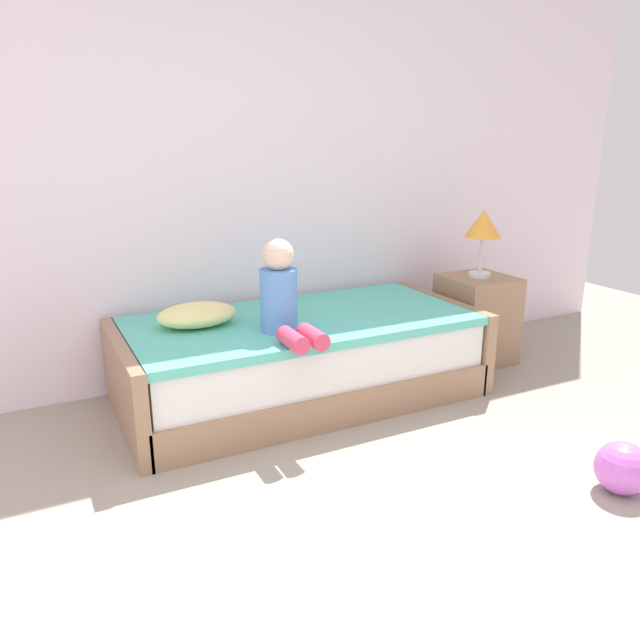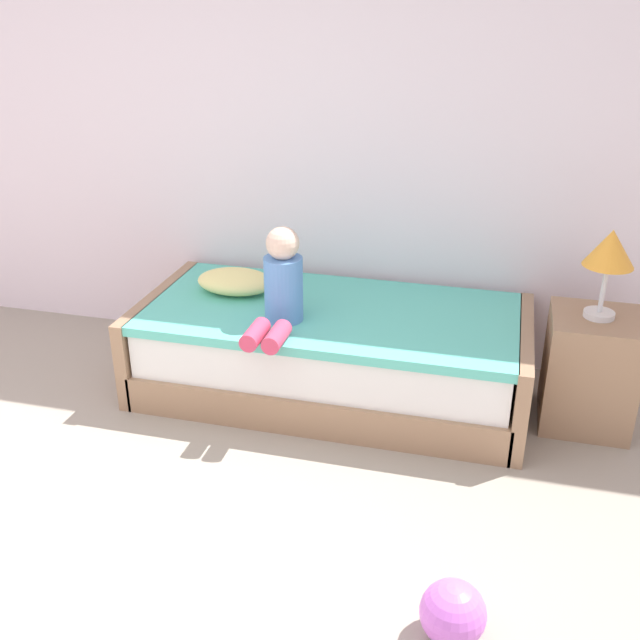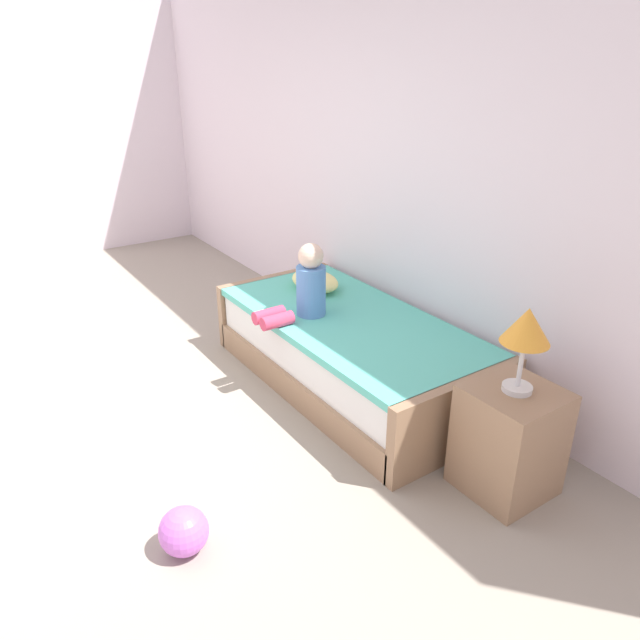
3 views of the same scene
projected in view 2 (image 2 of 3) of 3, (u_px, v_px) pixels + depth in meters
The scene contains 7 objects.
wall_rear at pixel (263, 107), 4.20m from camera, with size 7.20×0.10×2.90m, color white.
bed at pixel (331, 351), 4.06m from camera, with size 2.11×1.00×0.50m.
nightstand at pixel (589, 370), 3.75m from camera, with size 0.44×0.44×0.60m, color #997556.
table_lamp at pixel (610, 253), 3.48m from camera, with size 0.24×0.24×0.45m.
child_figure at pixel (281, 286), 3.71m from camera, with size 0.20×0.51×0.50m.
pillow at pixel (235, 281), 4.14m from camera, with size 0.44×0.30×0.13m, color #F2E58C.
toy_ball at pixel (453, 613), 2.54m from camera, with size 0.23×0.23×0.23m, color #CC66D8.
Camera 2 is at (1.40, -1.51, 2.11)m, focal length 41.23 mm.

